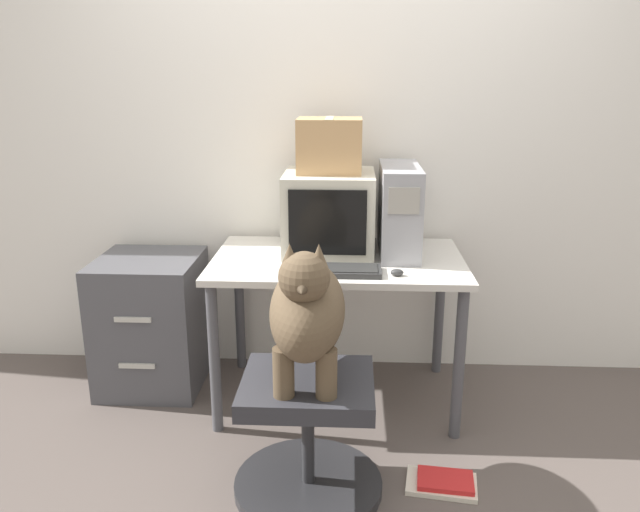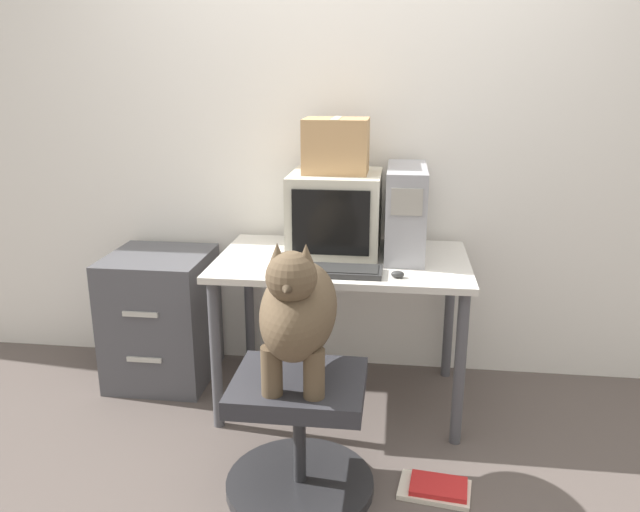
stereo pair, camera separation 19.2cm
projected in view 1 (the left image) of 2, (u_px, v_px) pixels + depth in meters
The scene contains 12 objects.
ground_plane at pixel (335, 439), 2.79m from camera, with size 12.00×12.00×0.00m, color #564C47.
wall_back at pixel (341, 128), 3.19m from camera, with size 8.00×0.05×2.60m.
desk at pixel (338, 276), 2.96m from camera, with size 1.18×0.74×0.74m.
crt_monitor at pixel (329, 212), 3.00m from camera, with size 0.43×0.45×0.38m.
pc_tower at pixel (399, 210), 2.97m from camera, with size 0.18×0.50×0.42m.
keyboard at pixel (332, 270), 2.71m from camera, with size 0.42×0.16×0.03m.
computer_mouse at pixel (397, 272), 2.67m from camera, with size 0.06×0.04×0.03m.
office_chair at pixel (308, 435), 2.39m from camera, with size 0.58×0.58×0.48m.
dog at pixel (307, 309), 2.25m from camera, with size 0.27×0.56×0.56m.
filing_cabinet at pixel (152, 322), 3.21m from camera, with size 0.50×0.52×0.68m.
cardboard_box at pixel (330, 146), 2.92m from camera, with size 0.30×0.24×0.25m.
book_stack_floor at pixel (443, 483), 2.47m from camera, with size 0.30×0.21×0.04m.
Camera 1 is at (0.06, -2.44, 1.58)m, focal length 35.00 mm.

